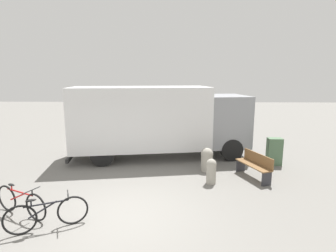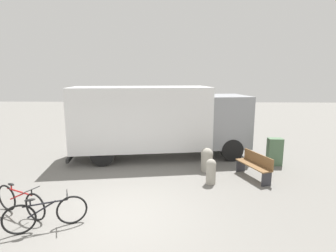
{
  "view_description": "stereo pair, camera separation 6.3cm",
  "coord_description": "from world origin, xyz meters",
  "views": [
    {
      "loc": [
        1.29,
        -5.83,
        3.33
      ],
      "look_at": [
        1.03,
        3.6,
        1.58
      ],
      "focal_mm": 28.0,
      "sensor_mm": 36.0,
      "label": 1
    },
    {
      "loc": [
        1.35,
        -5.83,
        3.33
      ],
      "look_at": [
        1.03,
        3.6,
        1.58
      ],
      "focal_mm": 28.0,
      "sensor_mm": 36.0,
      "label": 2
    }
  ],
  "objects": [
    {
      "name": "bicycle_middle",
      "position": [
        -1.53,
        -0.59,
        0.37
      ],
      "size": [
        1.61,
        0.79,
        0.77
      ],
      "rotation": [
        0.0,
        0.0,
        0.44
      ],
      "color": "black",
      "rests_on": "ground"
    },
    {
      "name": "bollard_near_bench",
      "position": [
        2.44,
        2.1,
        0.44
      ],
      "size": [
        0.32,
        0.32,
        0.81
      ],
      "color": "#9E998C",
      "rests_on": "ground"
    },
    {
      "name": "bicycle_near",
      "position": [
        -2.45,
        -0.03,
        0.37
      ],
      "size": [
        1.61,
        0.77,
        0.77
      ],
      "rotation": [
        0.0,
        0.0,
        -0.42
      ],
      "color": "black",
      "rests_on": "ground"
    },
    {
      "name": "bollard_far_bench",
      "position": [
        2.44,
        3.26,
        0.45
      ],
      "size": [
        0.44,
        0.44,
        0.85
      ],
      "color": "#9E998C",
      "rests_on": "ground"
    },
    {
      "name": "delivery_truck",
      "position": [
        0.58,
        4.98,
        1.64
      ],
      "size": [
        7.54,
        3.31,
        2.96
      ],
      "rotation": [
        0.0,
        0.0,
        0.16
      ],
      "color": "white",
      "rests_on": "ground"
    },
    {
      "name": "utility_box",
      "position": [
        5.12,
        4.0,
        0.52
      ],
      "size": [
        0.53,
        0.35,
        1.05
      ],
      "color": "#4C6B4C",
      "rests_on": "ground"
    },
    {
      "name": "ground_plane",
      "position": [
        0.0,
        0.0,
        0.0
      ],
      "size": [
        60.0,
        60.0,
        0.0
      ],
      "primitive_type": "plane",
      "color": "slate"
    },
    {
      "name": "park_bench",
      "position": [
        3.97,
        2.62,
        0.46
      ],
      "size": [
        0.9,
        1.51,
        0.84
      ],
      "rotation": [
        0.0,
        0.0,
        1.94
      ],
      "color": "brown",
      "rests_on": "ground"
    }
  ]
}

